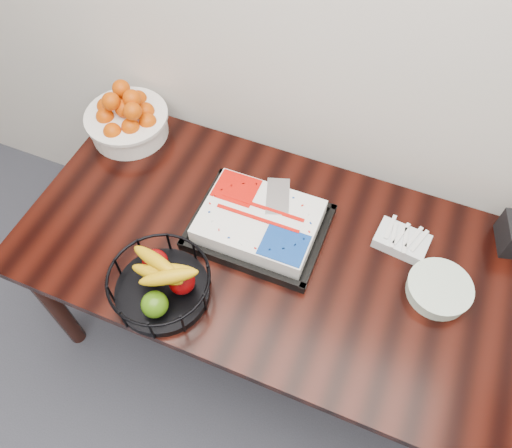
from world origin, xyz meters
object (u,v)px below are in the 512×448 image
at_px(plate_stack, 439,289).
at_px(table, 272,261).
at_px(tangerine_bowl, 126,117).
at_px(fruit_basket, 160,283).
at_px(cake_tray, 259,223).

bearing_deg(plate_stack, table, -175.29).
bearing_deg(tangerine_bowl, plate_stack, -10.86).
distance_m(tangerine_bowl, plate_stack, 1.34).
xyz_separation_m(tangerine_bowl, plate_stack, (1.32, -0.25, -0.06)).
xyz_separation_m(fruit_basket, plate_stack, (0.84, 0.35, -0.05)).
xyz_separation_m(table, tangerine_bowl, (-0.75, 0.30, 0.18)).
bearing_deg(cake_tray, plate_stack, -0.69).
bearing_deg(cake_tray, fruit_basket, -119.34).
relative_size(cake_tray, plate_stack, 2.19).
bearing_deg(plate_stack, tangerine_bowl, 169.14).
distance_m(fruit_basket, plate_stack, 0.91).
bearing_deg(table, fruit_basket, -132.17).
distance_m(table, plate_stack, 0.58).
bearing_deg(table, plate_stack, 4.71).
relative_size(cake_tray, tangerine_bowl, 1.40).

